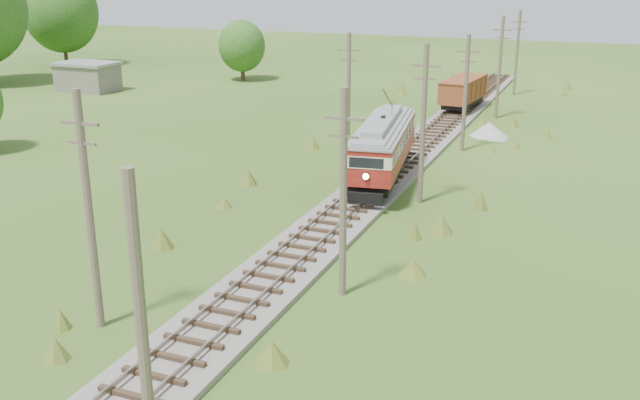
% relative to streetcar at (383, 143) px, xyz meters
% --- Properties ---
extents(railbed_main, '(3.60, 96.00, 0.57)m').
position_rel_streetcar_xyz_m(railbed_main, '(-0.00, 0.14, -2.36)').
color(railbed_main, '#605B54').
rests_on(railbed_main, ground).
extents(streetcar, '(4.53, 12.05, 5.45)m').
position_rel_streetcar_xyz_m(streetcar, '(0.00, 0.00, 0.00)').
color(streetcar, black).
rests_on(streetcar, ground).
extents(gondola, '(3.20, 7.89, 2.55)m').
position_rel_streetcar_xyz_m(gondola, '(-0.00, 25.01, -0.61)').
color(gondola, black).
rests_on(gondola, ground).
extents(gravel_pile, '(3.11, 3.30, 1.13)m').
position_rel_streetcar_xyz_m(gravel_pile, '(4.15, 15.55, -2.03)').
color(gravel_pile, gray).
rests_on(gravel_pile, ground).
extents(utility_pole_r_1, '(0.30, 0.30, 8.80)m').
position_rel_streetcar_xyz_m(utility_pole_r_1, '(3.10, -28.86, 1.85)').
color(utility_pole_r_1, brown).
rests_on(utility_pole_r_1, ground).
extents(utility_pole_r_2, '(1.60, 0.30, 8.60)m').
position_rel_streetcar_xyz_m(utility_pole_r_2, '(3.30, -15.86, 1.87)').
color(utility_pole_r_2, brown).
rests_on(utility_pole_r_2, ground).
extents(utility_pole_r_3, '(1.60, 0.30, 9.00)m').
position_rel_streetcar_xyz_m(utility_pole_r_3, '(3.20, -2.86, 2.07)').
color(utility_pole_r_3, brown).
rests_on(utility_pole_r_3, ground).
extents(utility_pole_r_4, '(1.60, 0.30, 8.40)m').
position_rel_streetcar_xyz_m(utility_pole_r_4, '(3.00, 10.14, 1.77)').
color(utility_pole_r_4, brown).
rests_on(utility_pole_r_4, ground).
extents(utility_pole_r_5, '(1.60, 0.30, 8.90)m').
position_rel_streetcar_xyz_m(utility_pole_r_5, '(3.40, 23.14, 2.02)').
color(utility_pole_r_5, brown).
rests_on(utility_pole_r_5, ground).
extents(utility_pole_r_6, '(1.60, 0.30, 8.70)m').
position_rel_streetcar_xyz_m(utility_pole_r_6, '(3.20, 36.14, 1.92)').
color(utility_pole_r_6, brown).
rests_on(utility_pole_r_6, ground).
extents(utility_pole_l_a, '(1.60, 0.30, 9.00)m').
position_rel_streetcar_xyz_m(utility_pole_l_a, '(-4.20, -21.86, 2.07)').
color(utility_pole_l_a, brown).
rests_on(utility_pole_l_a, ground).
extents(utility_pole_l_b, '(1.60, 0.30, 8.60)m').
position_rel_streetcar_xyz_m(utility_pole_l_b, '(-4.50, 6.14, 1.87)').
color(utility_pole_l_b, brown).
rests_on(utility_pole_l_b, ground).
extents(tree_left_5, '(9.66, 9.66, 12.44)m').
position_rel_streetcar_xyz_m(tree_left_5, '(-56.00, 36.14, 4.57)').
color(tree_left_5, '#38281C').
rests_on(tree_left_5, ground).
extents(tree_mid_a, '(5.46, 5.46, 7.03)m').
position_rel_streetcar_xyz_m(tree_mid_a, '(-28.00, 34.14, 1.47)').
color(tree_mid_a, '#38281C').
rests_on(tree_mid_a, ground).
extents(shed, '(6.40, 4.40, 3.10)m').
position_rel_streetcar_xyz_m(shed, '(-40.00, 21.14, -0.98)').
color(shed, slate).
rests_on(shed, ground).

